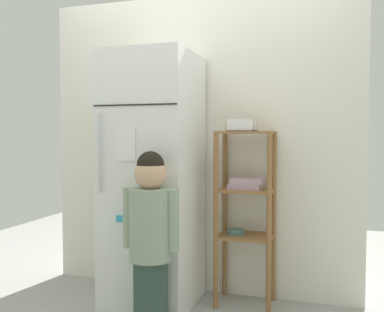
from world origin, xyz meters
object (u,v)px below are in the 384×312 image
at_px(refrigerator, 154,180).
at_px(fruit_bin, 242,126).
at_px(pantry_shelf_unit, 245,201).
at_px(child_standing, 151,224).

bearing_deg(refrigerator, fruit_bin, 13.27).
relative_size(refrigerator, fruit_bin, 9.16).
bearing_deg(fruit_bin, pantry_shelf_unit, 46.06).
height_order(child_standing, pantry_shelf_unit, pantry_shelf_unit).
bearing_deg(fruit_bin, child_standing, -126.78).
xyz_separation_m(refrigerator, pantry_shelf_unit, (0.63, 0.16, -0.14)).
bearing_deg(pantry_shelf_unit, child_standing, -127.04).
bearing_deg(pantry_shelf_unit, refrigerator, -165.40).
bearing_deg(fruit_bin, refrigerator, -166.73).
xyz_separation_m(pantry_shelf_unit, fruit_bin, (-0.02, -0.02, 0.52)).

